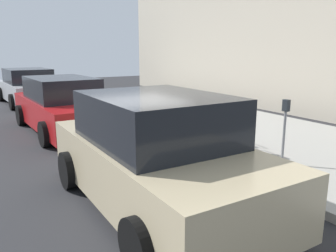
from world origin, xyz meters
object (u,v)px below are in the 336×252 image
suitcase_black_4 (187,123)px  parked_car_silver_2 (28,87)px  suitcase_silver_3 (197,123)px  suitcase_navy_1 (225,135)px  fire_hydrant (159,111)px  suitcase_maroon_0 (240,138)px  bollard_post (147,109)px  parked_car_beige_0 (156,155)px  parking_meter (285,123)px  parked_car_red_1 (62,106)px  suitcase_red_5 (175,118)px  suitcase_olive_2 (214,128)px

suitcase_black_4 → parked_car_silver_2: 9.01m
suitcase_silver_3 → parked_car_silver_2: size_ratio=0.18×
suitcase_navy_1 → fire_hydrant: suitcase_navy_1 is taller
suitcase_maroon_0 → bollard_post: size_ratio=1.01×
suitcase_black_4 → bollard_post: suitcase_black_4 is taller
fire_hydrant → bollard_post: bollard_post is taller
suitcase_navy_1 → suitcase_black_4: suitcase_navy_1 is taller
suitcase_maroon_0 → parked_car_beige_0: (-0.94, 2.55, 0.28)m
suitcase_black_4 → bollard_post: size_ratio=1.07×
parked_car_beige_0 → bollard_post: bearing=-25.9°
suitcase_silver_3 → parking_meter: bearing=-173.6°
parked_car_beige_0 → parked_car_red_1: parked_car_beige_0 is taller
parked_car_beige_0 → parked_car_red_1: size_ratio=0.90×
suitcase_navy_1 → suitcase_red_5: (2.22, -0.06, -0.00)m
fire_hydrant → parked_car_beige_0: 5.13m
parked_car_red_1 → parked_car_silver_2: 6.03m
suitcase_maroon_0 → suitcase_navy_1: 0.47m
parked_car_silver_2 → bollard_post: bearing=-160.4°
parked_car_red_1 → suitcase_red_5: bearing=-128.1°
suitcase_olive_2 → parking_meter: parking_meter is taller
suitcase_black_4 → parked_car_beige_0: parked_car_beige_0 is taller
fire_hydrant → parked_car_beige_0: size_ratio=0.17×
suitcase_black_4 → suitcase_silver_3: bearing=171.0°
suitcase_navy_1 → suitcase_black_4: size_ratio=1.04×
parked_car_beige_0 → parking_meter: bearing=-89.4°
suitcase_maroon_0 → suitcase_red_5: 2.68m
suitcase_silver_3 → suitcase_red_5: 1.13m
suitcase_navy_1 → suitcase_black_4: bearing=-2.7°
suitcase_maroon_0 → parking_meter: size_ratio=0.62×
suitcase_silver_3 → bollard_post: size_ratio=1.08×
suitcase_silver_3 → suitcase_red_5: (1.13, -0.07, -0.07)m
parked_car_silver_2 → fire_hydrant: bearing=-160.6°
suitcase_silver_3 → suitcase_red_5: size_ratio=1.20×
suitcase_red_5 → parking_meter: 3.64m
parking_meter → suitcase_silver_3: bearing=6.4°
suitcase_maroon_0 → parked_car_red_1: (4.72, 2.55, 0.23)m
parking_meter → parked_car_silver_2: 11.99m
suitcase_olive_2 → bollard_post: size_ratio=1.28×
parking_meter → parked_car_beige_0: size_ratio=0.29×
suitcase_maroon_0 → fire_hydrant: (3.51, -0.00, 0.03)m
bollard_post → parked_car_beige_0: parked_car_beige_0 is taller
fire_hydrant → parking_meter: (-4.42, -0.25, 0.43)m
fire_hydrant → parking_meter: bearing=-176.8°
parked_car_red_1 → bollard_post: bearing=-106.3°
suitcase_silver_3 → parked_car_beige_0: (-2.50, 2.52, 0.26)m
suitcase_silver_3 → parked_car_beige_0: bearing=134.7°
parking_meter → parked_car_silver_2: (11.65, 2.80, -0.24)m
fire_hydrant → bollard_post: 0.53m
suitcase_navy_1 → parking_meter: size_ratio=0.68×
suitcase_red_5 → bollard_post: 1.35m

